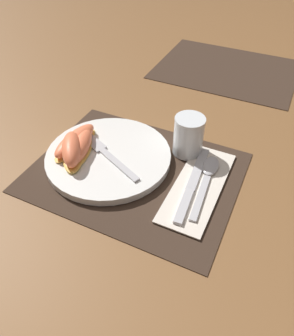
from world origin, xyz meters
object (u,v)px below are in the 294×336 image
Objects in this scene: plate at (109,156)px; fork at (104,152)px; spoon at (208,174)px; citrus_wedge_1 at (81,147)px; juice_glass at (188,137)px; knife at (192,185)px; citrus_wedge_2 at (72,150)px; citrus_wedge_0 at (76,141)px.

plate is 0.01m from fork.
citrus_wedge_1 reaches higher than spoon.
plate is at bearing 6.71° from fork.
juice_glass reaches higher than fork.
plate is at bearing 179.93° from knife.
citrus_wedge_2 is at bearing -170.50° from knife.
citrus_wedge_1 is 1.09× the size of citrus_wedge_2.
citrus_wedge_1 reaches higher than knife.
knife is 0.20m from fork.
citrus_wedge_2 is at bearing -145.54° from juice_glass.
plate is 2.33× the size of citrus_wedge_2.
citrus_wedge_1 is at bearing -160.34° from plate.
citrus_wedge_0 reaches higher than fork.
fork is (-0.22, -0.04, 0.01)m from spoon.
spoon reaches higher than knife.
citrus_wedge_2 is at bearing -141.12° from fork.
spoon is 1.38× the size of citrus_wedge_0.
plate is 1.46× the size of spoon.
spoon is 1.47× the size of citrus_wedge_1.
knife is at bearing 1.50° from citrus_wedge_0.
plate reaches higher than spoon.
citrus_wedge_2 reaches higher than plate.
fork is 0.07m from citrus_wedge_2.
citrus_wedge_1 is (-0.05, -0.02, 0.02)m from plate.
knife is 1.19× the size of spoon.
knife is 0.26m from citrus_wedge_2.
fork is at bearing -179.74° from knife.
citrus_wedge_1 reaches higher than citrus_wedge_0.
juice_glass is 0.47× the size of fork.
knife is 0.25m from citrus_wedge_1.
plate is 0.08m from citrus_wedge_0.
fork is 0.07m from citrus_wedge_0.
citrus_wedge_1 is (-0.25, -0.02, 0.02)m from knife.
plate is 0.19m from knife.
plate is at bearing 19.66° from citrus_wedge_1.
plate is 2.14× the size of citrus_wedge_1.
citrus_wedge_0 reaches higher than plate.
juice_glass is at bearing 139.72° from spoon.
plate is 0.08m from citrus_wedge_2.
citrus_wedge_0 is at bearing -174.61° from plate.
citrus_wedge_2 reaches higher than citrus_wedge_1.
plate is 0.18m from juice_glass.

